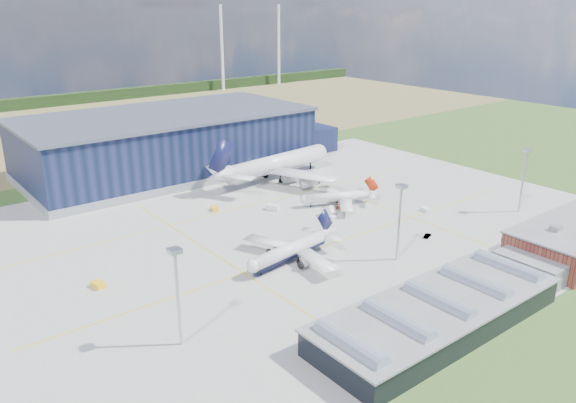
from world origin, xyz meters
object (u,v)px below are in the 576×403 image
(gse_van_b, at_px, (273,207))
(car_a, at_px, (554,221))
(gse_van_a, at_px, (328,234))
(light_mast_center, at_px, (400,210))
(gse_cart_a, at_px, (426,210))
(hangar, at_px, (173,145))
(gse_van_c, at_px, (496,251))
(light_mast_west, at_px, (177,281))
(car_b, at_px, (427,236))
(airliner_red, at_px, (336,192))
(airliner_widebody, at_px, (277,154))
(gse_tug_a, at_px, (98,285))
(airliner_navy, at_px, (289,243))
(airstair, at_px, (328,213))
(light_mast_east, at_px, (524,170))
(gse_tug_c, at_px, (215,209))

(gse_van_b, xyz_separation_m, car_a, (68.75, -68.93, -0.53))
(car_a, bearing_deg, gse_van_a, 40.38)
(light_mast_center, bearing_deg, gse_cart_a, 28.00)
(hangar, relative_size, gse_cart_a, 44.93)
(gse_van_c, distance_m, car_a, 39.53)
(light_mast_west, xyz_separation_m, car_b, (90.35, 5.05, -14.80))
(airliner_red, bearing_deg, light_mast_west, 51.90)
(hangar, height_order, car_b, hangar)
(gse_cart_a, xyz_separation_m, gse_van_b, (-42.44, 35.07, 0.36))
(airliner_red, distance_m, airliner_widebody, 40.11)
(hangar, distance_m, airliner_widebody, 48.46)
(light_mast_west, bearing_deg, gse_van_c, -9.48)
(hangar, xyz_separation_m, gse_tug_a, (-67.56, -87.83, -10.83))
(airliner_widebody, distance_m, car_b, 80.61)
(hangar, height_order, airliner_navy, hangar)
(gse_van_a, xyz_separation_m, gse_van_c, (30.35, -40.75, 0.15))
(airliner_red, relative_size, car_b, 8.12)
(light_mast_west, height_order, gse_tug_a, light_mast_west)
(gse_tug_a, relative_size, gse_cart_a, 1.17)
(gse_van_a, height_order, car_a, gse_van_a)
(airliner_navy, distance_m, car_b, 48.13)
(gse_van_c, xyz_separation_m, airstair, (-18.01, 54.60, 0.10))
(gse_van_c, height_order, car_a, gse_van_c)
(gse_van_b, distance_m, car_b, 56.06)
(gse_van_a, bearing_deg, airstair, -38.80)
(light_mast_west, relative_size, car_a, 7.48)
(gse_van_b, bearing_deg, light_mast_west, -167.16)
(car_b, bearing_deg, airliner_red, -15.71)
(light_mast_west, bearing_deg, airliner_widebody, 43.22)
(light_mast_east, bearing_deg, gse_cart_a, 141.56)
(airliner_red, xyz_separation_m, car_a, (47.25, -58.56, -4.55))
(light_mast_west, distance_m, airliner_red, 99.55)
(gse_van_b, xyz_separation_m, gse_van_c, (29.34, -71.77, 0.24))
(gse_van_b, relative_size, gse_tug_c, 1.33)
(gse_tug_a, height_order, car_b, gse_tug_a)
(gse_van_b, bearing_deg, gse_tug_c, 116.39)
(car_a, bearing_deg, gse_tug_c, 25.35)
(gse_van_c, bearing_deg, light_mast_center, 49.13)
(hangar, distance_m, light_mast_center, 125.07)
(airstair, bearing_deg, light_mast_east, -37.34)
(airliner_navy, relative_size, airliner_widebody, 0.54)
(light_mast_east, distance_m, gse_cart_a, 36.40)
(light_mast_center, height_order, light_mast_east, same)
(light_mast_west, height_order, car_a, light_mast_west)
(hangar, xyz_separation_m, airliner_red, (25.19, -79.41, -6.54))
(airliner_navy, xyz_separation_m, gse_tug_a, (-49.04, 18.98, -5.11))
(light_mast_east, distance_m, gse_van_b, 89.50)
(light_mast_center, xyz_separation_m, gse_cart_a, (38.93, 20.69, -14.73))
(airliner_widebody, height_order, gse_tug_a, airliner_widebody)
(light_mast_east, relative_size, airstair, 5.27)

